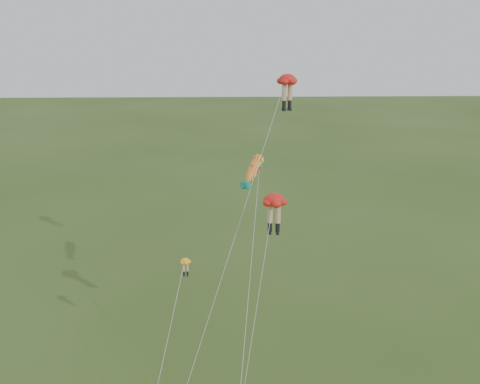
{
  "coord_description": "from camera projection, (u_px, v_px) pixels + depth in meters",
  "views": [
    {
      "loc": [
        1.11,
        -28.59,
        24.71
      ],
      "look_at": [
        2.09,
        6.0,
        13.47
      ],
      "focal_mm": 40.0,
      "sensor_mm": 36.0,
      "label": 1
    }
  ],
  "objects": [
    {
      "name": "legs_kite_yellow",
      "position": [
        182.0,
        276.0,
        35.71
      ],
      "size": [
        2.79,
        7.56,
        9.37
      ],
      "rotation": [
        0.0,
        0.0,
        0.03
      ],
      "color": "yellow",
      "rests_on": "ground"
    },
    {
      "name": "legs_kite_red_high",
      "position": [
        286.0,
        86.0,
        38.86
      ],
      "size": [
        9.08,
        12.62,
        20.92
      ],
      "rotation": [
        0.0,
        0.0,
        0.39
      ],
      "color": "red",
      "rests_on": "ground"
    },
    {
      "name": "fish_kite",
      "position": [
        254.0,
        170.0,
        38.9
      ],
      "size": [
        2.8,
        13.44,
        15.46
      ],
      "rotation": [
        0.6,
        0.0,
        -0.48
      ],
      "color": "yellow",
      "rests_on": "ground"
    },
    {
      "name": "legs_kite_red_mid",
      "position": [
        274.0,
        205.0,
        33.77
      ],
      "size": [
        3.67,
        7.17,
        14.25
      ],
      "rotation": [
        0.0,
        0.0,
        -0.12
      ],
      "color": "red",
      "rests_on": "ground"
    }
  ]
}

